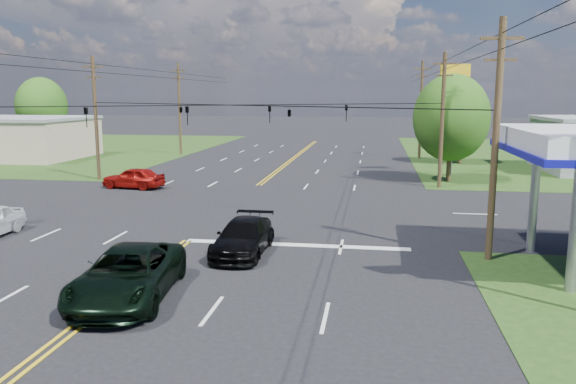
% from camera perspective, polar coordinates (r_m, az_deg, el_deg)
% --- Properties ---
extents(ground, '(280.00, 280.00, 0.00)m').
position_cam_1_polar(ground, '(33.59, -5.77, -1.50)').
color(ground, black).
rests_on(ground, ground).
extents(grass_nw, '(46.00, 48.00, 0.03)m').
position_cam_1_polar(grass_nw, '(77.46, -25.37, 4.03)').
color(grass_nw, '#203D13').
rests_on(grass_nw, ground).
extents(stop_bar, '(10.00, 0.50, 0.02)m').
position_cam_1_polar(stop_bar, '(24.99, 0.81, -5.44)').
color(stop_bar, silver).
rests_on(stop_bar, ground).
extents(retail_nw, '(16.00, 11.00, 4.00)m').
position_cam_1_polar(retail_nw, '(66.27, -26.71, 4.84)').
color(retail_nw, tan).
rests_on(retail_nw, ground).
extents(pole_se, '(1.60, 0.28, 9.50)m').
position_cam_1_polar(pole_se, '(23.41, 20.35, 5.14)').
color(pole_se, '#3B2E19').
rests_on(pole_se, ground).
extents(pole_nw, '(1.60, 0.28, 9.50)m').
position_cam_1_polar(pole_nw, '(46.13, -18.94, 7.25)').
color(pole_nw, '#3B2E19').
rests_on(pole_nw, ground).
extents(pole_ne, '(1.60, 0.28, 9.50)m').
position_cam_1_polar(pole_ne, '(41.17, 15.39, 7.18)').
color(pole_ne, '#3B2E19').
rests_on(pole_ne, ground).
extents(pole_left_far, '(1.60, 0.28, 10.00)m').
position_cam_1_polar(pole_left_far, '(63.57, -10.97, 8.40)').
color(pole_left_far, '#3B2E19').
rests_on(pole_left_far, ground).
extents(pole_right_far, '(1.60, 0.28, 10.00)m').
position_cam_1_polar(pole_right_far, '(60.07, 13.36, 8.24)').
color(pole_right_far, '#3B2E19').
rests_on(pole_right_far, ground).
extents(span_wire_signals, '(26.00, 18.00, 1.13)m').
position_cam_1_polar(span_wire_signals, '(32.94, -5.95, 8.77)').
color(span_wire_signals, black).
rests_on(span_wire_signals, ground).
extents(power_lines, '(26.04, 100.00, 0.64)m').
position_cam_1_polar(power_lines, '(31.07, -6.99, 13.50)').
color(power_lines, black).
rests_on(power_lines, ground).
extents(tree_right_a, '(5.70, 5.70, 8.18)m').
position_cam_1_polar(tree_right_a, '(44.27, 16.25, 7.24)').
color(tree_right_a, '#3B2E19').
rests_on(tree_right_a, ground).
extents(tree_right_b, '(4.94, 4.94, 7.09)m').
position_cam_1_polar(tree_right_b, '(56.52, 17.20, 7.02)').
color(tree_right_b, '#3B2E19').
rests_on(tree_right_b, ground).
extents(tree_far_l, '(6.08, 6.08, 8.72)m').
position_cam_1_polar(tree_far_l, '(75.55, -23.75, 7.98)').
color(tree_far_l, '#3B2E19').
rests_on(tree_far_l, ground).
extents(pickup_dkgreen, '(3.40, 6.21, 1.65)m').
position_cam_1_polar(pickup_dkgreen, '(19.16, -15.95, -8.05)').
color(pickup_dkgreen, black).
rests_on(pickup_dkgreen, ground).
extents(suv_black, '(2.05, 4.93, 1.42)m').
position_cam_1_polar(suv_black, '(23.62, -4.56, -4.59)').
color(suv_black, black).
rests_on(suv_black, ground).
extents(sedan_red, '(4.61, 2.33, 1.51)m').
position_cam_1_polar(sedan_red, '(41.43, -15.43, 1.40)').
color(sedan_red, '#990F0B').
rests_on(sedan_red, ground).
extents(polesign_ne, '(2.44, 0.99, 9.03)m').
position_cam_1_polar(polesign_ne, '(47.95, 16.56, 10.14)').
color(polesign_ne, '#A5A5AA').
rests_on(polesign_ne, ground).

